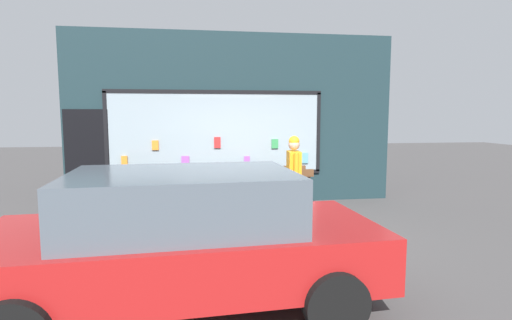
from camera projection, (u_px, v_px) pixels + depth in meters
name	position (u px, v px, depth m)	size (l,w,h in m)	color
ground_plane	(247.00, 232.00, 6.75)	(40.00, 40.00, 0.00)	#474444
shopfront_facade	(231.00, 120.00, 8.88)	(7.24, 0.29, 3.78)	#192D33
display_table_main	(240.00, 178.00, 7.78)	(2.78, 0.65, 0.94)	brown
person_browsing	(294.00, 172.00, 7.39)	(0.25, 0.64, 1.60)	#4C382D
small_dog	(313.00, 207.00, 7.32)	(0.30, 0.53, 0.44)	white
sandwich_board_sign	(117.00, 194.00, 7.71)	(0.72, 0.83, 0.88)	#193F19
parked_car	(184.00, 237.00, 4.07)	(4.05, 2.07, 1.41)	#A51919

